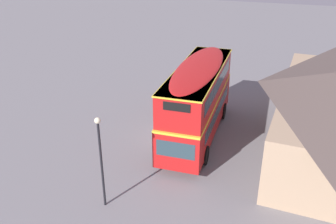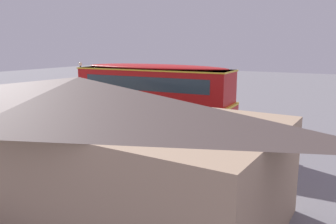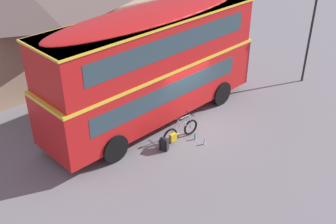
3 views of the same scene
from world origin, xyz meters
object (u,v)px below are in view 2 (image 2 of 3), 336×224
Objects in this scene: backpack_on_ground at (186,132)px; street_lamp at (81,85)px; water_bottle_blue_sports at (170,131)px; touring_bicycle at (173,129)px; double_decker_bus at (154,99)px; water_bottle_clear_plastic at (173,130)px.

street_lamp is at bearing -1.63° from backpack_on_ground.
backpack_on_ground is at bearing 167.47° from water_bottle_blue_sports.
touring_bicycle is 3.18× the size of backpack_on_ground.
street_lamp is (7.86, 0.04, 2.74)m from water_bottle_blue_sports.
double_decker_bus reaches higher than backpack_on_ground.
water_bottle_blue_sports is 8.33m from street_lamp.
water_bottle_blue_sports is at bearing -40.93° from touring_bicycle.
water_bottle_clear_plastic is at bearing -86.96° from water_bottle_blue_sports.
backpack_on_ground is 2.28× the size of water_bottle_blue_sports.
water_bottle_clear_plastic is (1.40, -0.80, -0.18)m from backpack_on_ground.
water_bottle_clear_plastic is at bearing -61.25° from touring_bicycle.
touring_bicycle is 1.05m from water_bottle_clear_plastic.
backpack_on_ground is at bearing 150.47° from water_bottle_clear_plastic.
touring_bicycle is 0.38× the size of street_lamp.
double_decker_bus reaches higher than water_bottle_clear_plastic.
water_bottle_clear_plastic is at bearing -29.53° from backpack_on_ground.
double_decker_bus is at bearing 58.69° from backpack_on_ground.
double_decker_bus is 3.80m from water_bottle_clear_plastic.
street_lamp is (8.01, -2.29, 0.21)m from double_decker_bus.
water_bottle_clear_plastic is at bearing -86.49° from double_decker_bus.
touring_bicycle is 0.66m from water_bottle_blue_sports.
backpack_on_ground is at bearing -121.31° from double_decker_bus.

